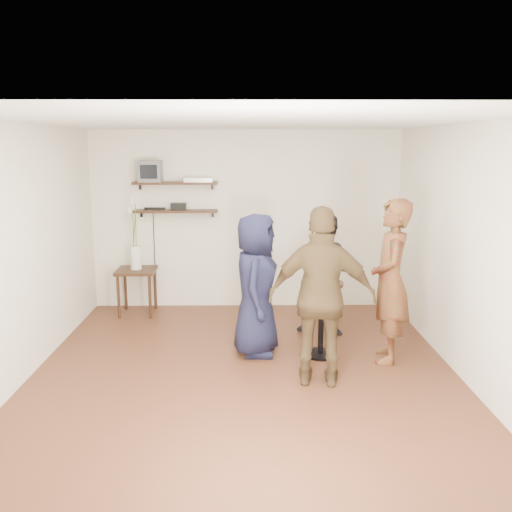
{
  "coord_description": "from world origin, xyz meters",
  "views": [
    {
      "loc": [
        0.05,
        -5.4,
        2.36
      ],
      "look_at": [
        0.13,
        0.4,
        1.19
      ],
      "focal_mm": 38.0,
      "sensor_mm": 36.0,
      "label": 1
    }
  ],
  "objects_px": {
    "person_brown": "(322,297)",
    "radio": "(179,206)",
    "crt_monitor": "(150,171)",
    "side_table": "(137,276)",
    "person_navy": "(256,285)",
    "person_dark": "(327,275)",
    "person_plaid": "(390,281)",
    "dvd_deck": "(199,180)",
    "drinks_table": "(321,309)"
  },
  "relations": [
    {
      "from": "person_brown",
      "to": "radio",
      "type": "bearing_deg",
      "value": -49.09
    },
    {
      "from": "crt_monitor",
      "to": "side_table",
      "type": "bearing_deg",
      "value": -128.32
    },
    {
      "from": "person_navy",
      "to": "person_dark",
      "type": "bearing_deg",
      "value": -47.99
    },
    {
      "from": "person_navy",
      "to": "person_brown",
      "type": "height_order",
      "value": "person_brown"
    },
    {
      "from": "person_plaid",
      "to": "person_navy",
      "type": "height_order",
      "value": "person_plaid"
    },
    {
      "from": "dvd_deck",
      "to": "person_navy",
      "type": "height_order",
      "value": "dvd_deck"
    },
    {
      "from": "side_table",
      "to": "drinks_table",
      "type": "relative_size",
      "value": 0.75
    },
    {
      "from": "drinks_table",
      "to": "person_plaid",
      "type": "height_order",
      "value": "person_plaid"
    },
    {
      "from": "radio",
      "to": "drinks_table",
      "type": "bearing_deg",
      "value": -46.07
    },
    {
      "from": "crt_monitor",
      "to": "person_plaid",
      "type": "distance_m",
      "value": 3.74
    },
    {
      "from": "side_table",
      "to": "person_plaid",
      "type": "distance_m",
      "value": 3.63
    },
    {
      "from": "person_plaid",
      "to": "person_dark",
      "type": "relative_size",
      "value": 1.17
    },
    {
      "from": "person_brown",
      "to": "drinks_table",
      "type": "bearing_deg",
      "value": -90.0
    },
    {
      "from": "drinks_table",
      "to": "person_brown",
      "type": "bearing_deg",
      "value": -97.65
    },
    {
      "from": "dvd_deck",
      "to": "radio",
      "type": "xyz_separation_m",
      "value": [
        -0.3,
        0.0,
        -0.38
      ]
    },
    {
      "from": "person_brown",
      "to": "person_plaid",
      "type": "bearing_deg",
      "value": -135.92
    },
    {
      "from": "dvd_deck",
      "to": "person_navy",
      "type": "xyz_separation_m",
      "value": [
        0.79,
        -1.81,
        -1.08
      ]
    },
    {
      "from": "drinks_table",
      "to": "person_plaid",
      "type": "relative_size",
      "value": 0.48
    },
    {
      "from": "crt_monitor",
      "to": "side_table",
      "type": "distance_m",
      "value": 1.51
    },
    {
      "from": "crt_monitor",
      "to": "person_navy",
      "type": "bearing_deg",
      "value": -50.84
    },
    {
      "from": "side_table",
      "to": "drinks_table",
      "type": "height_order",
      "value": "drinks_table"
    },
    {
      "from": "dvd_deck",
      "to": "person_navy",
      "type": "bearing_deg",
      "value": -66.33
    },
    {
      "from": "person_dark",
      "to": "person_navy",
      "type": "xyz_separation_m",
      "value": [
        -0.91,
        -0.64,
        0.04
      ]
    },
    {
      "from": "person_plaid",
      "to": "person_navy",
      "type": "bearing_deg",
      "value": -88.7
    },
    {
      "from": "person_navy",
      "to": "dvd_deck",
      "type": "bearing_deg",
      "value": 30.57
    },
    {
      "from": "crt_monitor",
      "to": "person_brown",
      "type": "bearing_deg",
      "value": -51.29
    },
    {
      "from": "person_dark",
      "to": "crt_monitor",
      "type": "bearing_deg",
      "value": 166.66
    },
    {
      "from": "crt_monitor",
      "to": "person_plaid",
      "type": "bearing_deg",
      "value": -34.43
    },
    {
      "from": "side_table",
      "to": "person_dark",
      "type": "xyz_separation_m",
      "value": [
        2.59,
        -0.91,
        0.23
      ]
    },
    {
      "from": "person_brown",
      "to": "side_table",
      "type": "bearing_deg",
      "value": -38.01
    },
    {
      "from": "person_plaid",
      "to": "person_brown",
      "type": "height_order",
      "value": "person_plaid"
    },
    {
      "from": "side_table",
      "to": "person_navy",
      "type": "xyz_separation_m",
      "value": [
        1.68,
        -1.55,
        0.27
      ]
    },
    {
      "from": "radio",
      "to": "person_navy",
      "type": "distance_m",
      "value": 2.22
    },
    {
      "from": "crt_monitor",
      "to": "person_navy",
      "type": "height_order",
      "value": "crt_monitor"
    },
    {
      "from": "crt_monitor",
      "to": "person_navy",
      "type": "xyz_separation_m",
      "value": [
        1.47,
        -1.81,
        -1.2
      ]
    },
    {
      "from": "crt_monitor",
      "to": "person_navy",
      "type": "distance_m",
      "value": 2.62
    },
    {
      "from": "crt_monitor",
      "to": "drinks_table",
      "type": "xyz_separation_m",
      "value": [
        2.21,
        -1.9,
        -1.46
      ]
    },
    {
      "from": "person_navy",
      "to": "person_brown",
      "type": "xyz_separation_m",
      "value": [
        0.64,
        -0.83,
        0.09
      ]
    },
    {
      "from": "dvd_deck",
      "to": "person_brown",
      "type": "bearing_deg",
      "value": -61.47
    },
    {
      "from": "drinks_table",
      "to": "person_dark",
      "type": "relative_size",
      "value": 0.56
    },
    {
      "from": "radio",
      "to": "drinks_table",
      "type": "xyz_separation_m",
      "value": [
        1.83,
        -1.9,
        -0.96
      ]
    },
    {
      "from": "side_table",
      "to": "drinks_table",
      "type": "xyz_separation_m",
      "value": [
        2.42,
        -1.64,
        0.01
      ]
    },
    {
      "from": "radio",
      "to": "person_brown",
      "type": "xyz_separation_m",
      "value": [
        1.73,
        -2.64,
        -0.61
      ]
    },
    {
      "from": "crt_monitor",
      "to": "person_dark",
      "type": "height_order",
      "value": "crt_monitor"
    },
    {
      "from": "person_plaid",
      "to": "person_dark",
      "type": "distance_m",
      "value": 1.03
    },
    {
      "from": "person_dark",
      "to": "person_brown",
      "type": "height_order",
      "value": "person_brown"
    },
    {
      "from": "dvd_deck",
      "to": "person_dark",
      "type": "bearing_deg",
      "value": -34.59
    },
    {
      "from": "person_plaid",
      "to": "crt_monitor",
      "type": "bearing_deg",
      "value": -114.94
    },
    {
      "from": "crt_monitor",
      "to": "person_dark",
      "type": "xyz_separation_m",
      "value": [
        2.38,
        -1.17,
        -1.24
      ]
    },
    {
      "from": "crt_monitor",
      "to": "dvd_deck",
      "type": "height_order",
      "value": "crt_monitor"
    }
  ]
}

